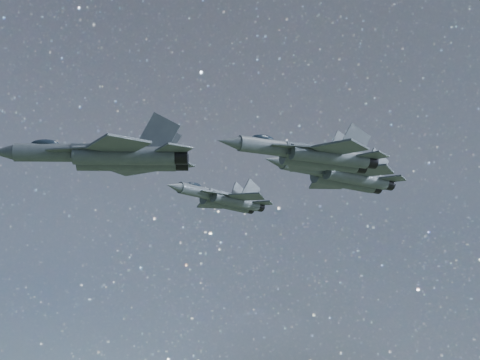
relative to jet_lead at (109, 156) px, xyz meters
name	(u,v)px	position (x,y,z in m)	size (l,w,h in m)	color
jet_lead	(109,156)	(0.00, 0.00, 0.00)	(19.95, 13.26, 5.08)	#353D42
jet_left	(223,199)	(18.03, 16.38, 0.83)	(15.45, 10.19, 3.96)	#353D42
jet_right	(312,155)	(17.19, -8.96, -0.43)	(16.47, 11.73, 4.20)	#353D42
jet_slot	(340,175)	(27.49, 3.97, 1.75)	(18.57, 12.72, 4.66)	#353D42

